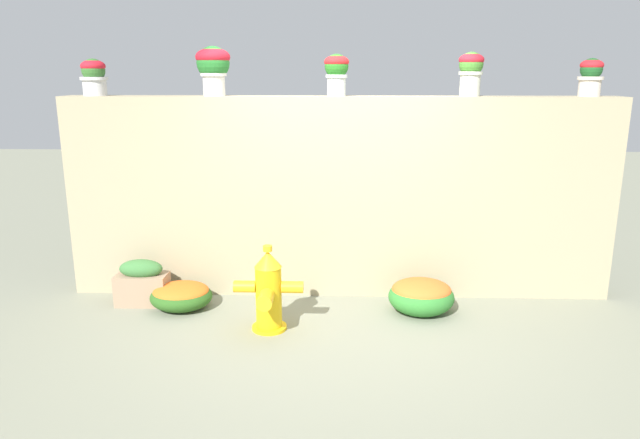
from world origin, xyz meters
The scene contains 11 objects.
ground_plane centered at (0.00, 0.00, 0.00)m, with size 24.00×24.00×0.00m, color gray.
stone_wall centered at (0.00, 1.02, 1.00)m, with size 5.41×0.34×1.99m, color tan.
potted_plant_0 centered at (-2.39, 1.02, 2.19)m, with size 0.26×0.26×0.35m.
potted_plant_1 centered at (-1.22, 1.03, 2.29)m, with size 0.33×0.33×0.47m.
potted_plant_2 centered at (-0.03, 1.00, 2.24)m, with size 0.24×0.24×0.39m.
potted_plant_3 centered at (1.24, 1.03, 2.24)m, with size 0.24×0.24×0.41m.
potted_plant_4 centered at (2.37, 1.02, 2.19)m, with size 0.24×0.24×0.35m.
fire_hydrant centered at (-0.61, 0.04, 0.35)m, with size 0.61×0.48×0.78m.
flower_bush_left centered at (0.79, 0.48, 0.17)m, with size 0.62×0.56×0.33m.
flower_bush_right centered at (-1.51, 0.50, 0.13)m, with size 0.60×0.54×0.25m.
planter_box centered at (-1.92, 0.59, 0.21)m, with size 0.50×0.27×0.45m.
Camera 1 is at (0.01, -4.75, 2.24)m, focal length 32.91 mm.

